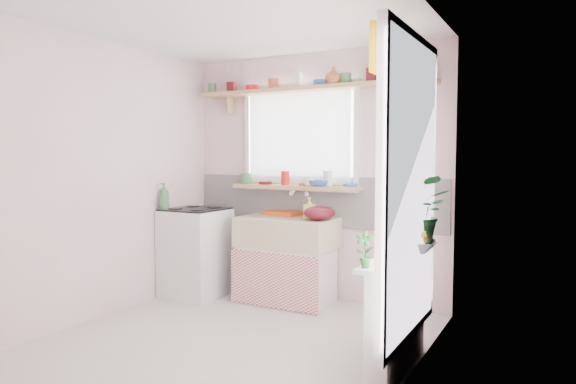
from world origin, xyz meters
The scene contains 19 objects.
room centered at (0.66, 0.86, 1.37)m, with size 3.20×3.20×3.20m.
sink_unit centered at (-0.15, 1.29, 0.43)m, with size 0.95×0.65×1.11m.
cooker centered at (-1.10, 1.05, 0.46)m, with size 0.58×0.58×0.93m.
radiator_ledge centered at (1.30, 0.20, 0.40)m, with size 0.22×0.95×0.78m.
windowsill centered at (-0.15, 1.48, 1.14)m, with size 1.40×0.22×0.04m, color tan.
pine_shelf centered at (0.00, 1.47, 2.12)m, with size 2.52×0.24×0.04m, color tan.
shelf_crockery centered at (-0.02, 1.47, 2.19)m, with size 2.47×0.11×0.12m.
sill_crockery centered at (-0.20, 1.48, 1.21)m, with size 1.35×0.11×0.12m.
dish_tray centered at (-0.30, 1.50, 0.87)m, with size 0.38×0.28×0.04m, color #DF4A13.
colander centered at (0.22, 1.25, 0.92)m, with size 0.30×0.30×0.14m, color #4F0D18.
jade_plant centered at (1.33, 0.60, 1.05)m, with size 0.50×0.43×0.55m, color #2B6D32.
fruit_bowl centered at (1.33, 0.48, 0.82)m, with size 0.34×0.34×0.08m, color silver.
herb_pot centered at (1.21, -0.20, 0.89)m, with size 0.12×0.08×0.23m, color #2F702D.
soap_bottle_sink centered at (0.09, 1.31, 0.95)m, with size 0.09×0.10×0.21m, color #E7DF66.
sill_cup centered at (0.03, 1.42, 1.20)m, with size 0.11×0.11×0.08m, color white.
sill_bowl centered at (0.14, 1.42, 1.19)m, with size 0.19×0.19×0.06m, color #3653B1.
shelf_vase centered at (0.29, 1.41, 2.22)m, with size 0.16×0.16×0.17m, color #A65833.
cooker_bottle centered at (-1.32, 0.83, 1.05)m, with size 0.10×0.10×0.27m, color #3D7A49.
fruit centered at (1.34, 0.48, 0.88)m, with size 0.20×0.14×0.10m.
Camera 1 is at (2.28, -3.13, 1.46)m, focal length 32.00 mm.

